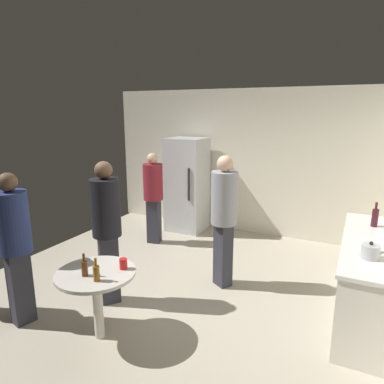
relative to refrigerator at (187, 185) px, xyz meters
name	(u,v)px	position (x,y,z in m)	size (l,w,h in m)	color
ground_plane	(174,292)	(0.92, -2.20, -0.95)	(5.20, 5.20, 0.10)	#B2A893
wall_back	(240,162)	(0.92, 0.43, 0.45)	(5.32, 0.06, 2.70)	silver
refrigerator	(187,185)	(0.00, 0.00, 0.00)	(0.70, 0.68, 1.80)	silver
kitchen_counter	(369,278)	(3.20, -1.73, -0.45)	(0.64, 2.13, 0.90)	beige
kettle	(371,252)	(3.16, -2.27, 0.07)	(0.24, 0.17, 0.18)	#B2B2B7
wine_bottle_on_counter	(375,217)	(3.21, -1.17, 0.12)	(0.08, 0.08, 0.31)	#3F141E
foreground_table	(96,281)	(0.72, -3.42, -0.27)	(0.80, 0.80, 0.73)	beige
beer_bottle_amber	(96,273)	(0.85, -3.55, -0.08)	(0.06, 0.06, 0.23)	#8C5919
beer_bottle_brown	(85,268)	(0.68, -3.52, -0.08)	(0.06, 0.06, 0.23)	#593314
plastic_cup_red	(123,264)	(0.92, -3.24, -0.11)	(0.08, 0.08, 0.11)	red
person_in_gray_shirt	(224,211)	(1.46, -1.80, 0.13)	(0.47, 0.47, 1.76)	#2D2D38
person_in_maroon_shirt	(153,191)	(-0.20, -0.89, 0.04)	(0.39, 0.39, 1.60)	#2D2D38
person_in_black_shirt	(107,222)	(0.37, -2.81, 0.13)	(0.48, 0.48, 1.75)	#2D2D38
person_in_navy_shirt	(14,238)	(-0.23, -3.58, 0.09)	(0.41, 0.41, 1.69)	#2D2D38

